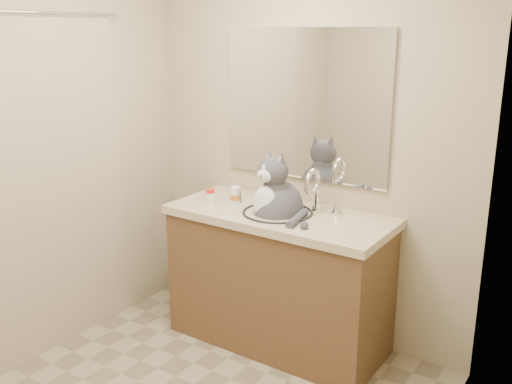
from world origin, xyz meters
TOP-DOWN VIEW (x-y plane):
  - room at (0.00, 0.00)m, footprint 2.22×2.52m
  - vanity at (0.00, 0.96)m, footprint 1.34×0.59m
  - mirror at (0.00, 1.24)m, footprint 1.10×0.02m
  - shower_curtain at (-1.05, 0.10)m, footprint 0.02×1.30m
  - cat at (-0.00, 0.95)m, footprint 0.41×0.42m
  - pill_bottle_redcap at (-0.44, 0.87)m, footprint 0.06×0.06m
  - pill_bottle_orange at (-0.32, 0.96)m, footprint 0.06×0.06m
  - grey_canister at (-0.32, 0.99)m, footprint 0.05×0.05m

SIDE VIEW (x-z plane):
  - vanity at x=0.00m, z-range -0.12..1.00m
  - cat at x=0.00m, z-range 0.59..1.17m
  - grey_canister at x=-0.32m, z-range 0.85..0.92m
  - pill_bottle_redcap at x=-0.44m, z-range 0.85..0.94m
  - pill_bottle_orange at x=-0.32m, z-range 0.85..0.95m
  - shower_curtain at x=-1.05m, z-range 0.06..2.00m
  - room at x=0.00m, z-range -0.01..2.41m
  - mirror at x=0.00m, z-range 1.00..1.90m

